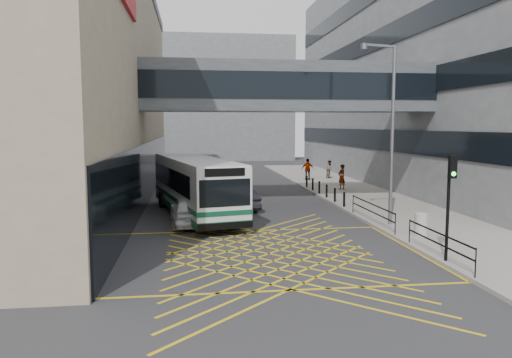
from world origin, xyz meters
name	(u,v)px	position (x,y,z in m)	size (l,w,h in m)	color
ground	(269,254)	(0.00, 0.00, 0.00)	(120.00, 120.00, 0.00)	#333335
building_right	(487,72)	(23.98, 24.00, 10.00)	(24.09, 44.00, 20.00)	slate
building_far	(197,101)	(-2.00, 60.00, 9.00)	(28.00, 16.00, 18.00)	slate
skybridge	(287,88)	(3.00, 12.00, 7.50)	(20.00, 4.10, 3.00)	#4A5055
pavement	(360,196)	(9.00, 15.00, 0.08)	(6.00, 54.00, 0.16)	gray
box_junction	(269,254)	(0.00, 0.00, 0.00)	(12.00, 9.00, 0.01)	gold
bus	(195,185)	(-2.85, 9.01, 1.76)	(5.24, 12.02, 3.29)	silver
car_white	(189,210)	(-3.18, 6.20, 0.78)	(2.00, 4.90, 1.56)	white
car_dark	(238,199)	(-0.26, 10.70, 0.68)	(1.69, 4.33, 1.35)	black
car_silver	(230,180)	(0.01, 20.60, 0.75)	(2.03, 4.82, 1.50)	gray
traffic_light	(450,193)	(6.25, -2.52, 2.71)	(0.28, 0.45, 3.91)	black
street_lamp	(389,124)	(6.68, 4.33, 5.20)	(2.00, 0.71, 8.85)	slate
litter_bin	(421,224)	(7.27, 1.75, 0.66)	(0.58, 0.58, 1.01)	#ADA89E
kerb_railings	(397,220)	(6.15, 1.78, 0.88)	(0.05, 12.54, 1.00)	black
bollards	(323,189)	(6.25, 15.00, 0.61)	(0.14, 10.14, 0.90)	black
pedestrian_a	(342,177)	(8.57, 18.06, 1.13)	(0.77, 0.55, 1.95)	gray
pedestrian_b	(330,169)	(9.96, 26.31, 1.00)	(0.82, 0.47, 1.67)	gray
pedestrian_c	(308,169)	(7.51, 24.99, 1.14)	(1.15, 0.55, 1.95)	gray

